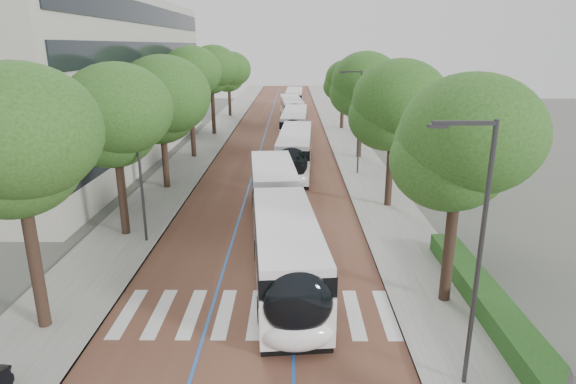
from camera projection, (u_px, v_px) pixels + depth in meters
The scene contains 21 objects.
ground at pixel (250, 328), 17.61m from camera, with size 160.00×160.00×0.00m, color #51544C.
road at pixel (279, 134), 55.86m from camera, with size 11.00×140.00×0.02m, color brown.
sidewalk_left at pixel (214, 134), 55.91m from camera, with size 4.00×140.00×0.12m, color gray.
sidewalk_right at pixel (343, 134), 55.79m from camera, with size 4.00×140.00×0.12m, color gray.
kerb_left at pixel (231, 134), 55.89m from camera, with size 0.20×140.00×0.14m, color gray.
kerb_right at pixel (327, 134), 55.80m from camera, with size 0.20×140.00×0.14m, color gray.
zebra_crossing at pixel (257, 313), 18.56m from camera, with size 10.55×3.60×0.01m.
lane_line_left at pixel (265, 134), 55.87m from camera, with size 0.12×126.00×0.01m, color #2256AC.
lane_line_right at pixel (292, 134), 55.85m from camera, with size 0.12×126.00×0.01m, color #2256AC.
office_building at pixel (55, 80), 42.49m from camera, with size 18.11×40.00×14.00m.
hedge at pixel (500, 317), 17.39m from camera, with size 1.20×14.00×0.80m, color #174116.
streetlight_near at pixel (475, 238), 13.29m from camera, with size 1.82×0.20×8.00m.
streetlight_far at pixel (358, 114), 37.19m from camera, with size 1.82×0.20×8.00m.
lamp_post_left at pixel (140, 166), 24.11m from camera, with size 0.14×0.14×8.00m, color #323234.
trees_left at pixel (185, 88), 40.42m from camera, with size 6.41×60.53×9.42m.
trees_right at pixel (374, 98), 36.15m from camera, with size 5.98×47.02×8.90m.
lead_bus at pixel (280, 223), 23.52m from camera, with size 4.20×18.55×3.20m.
bus_queued_0 at pixel (295, 152), 38.99m from camera, with size 3.11×12.50×3.20m.
bus_queued_1 at pixel (294, 126), 51.57m from camera, with size 3.02×12.49×3.20m.
bus_queued_2 at pixel (292, 110), 64.10m from camera, with size 3.31×12.53×3.20m.
bus_queued_3 at pixel (294, 100), 76.25m from camera, with size 2.91×12.47×3.20m.
Camera 1 is at (1.54, -15.37, 9.93)m, focal length 30.00 mm.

